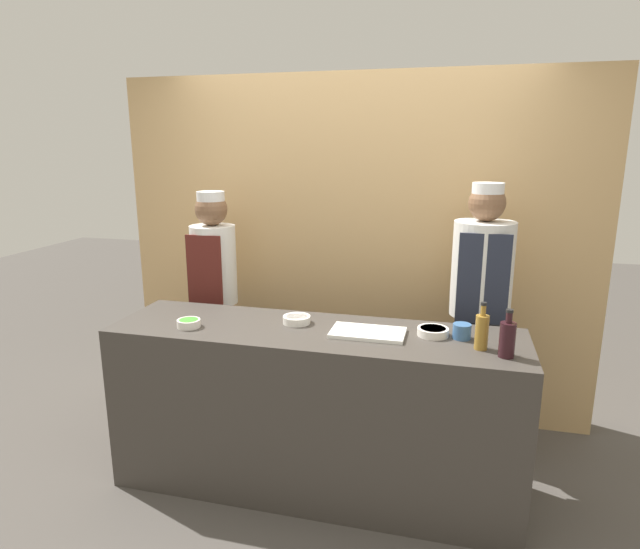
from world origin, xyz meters
name	(u,v)px	position (x,y,z in m)	size (l,w,h in m)	color
ground_plane	(315,484)	(0.00, 0.00, 0.00)	(14.00, 14.00, 0.00)	#4C4742
cabinet_wall	(353,248)	(0.00, 1.07, 1.20)	(3.36, 0.18, 2.40)	tan
counter	(315,410)	(0.00, 0.00, 0.47)	(2.25, 0.61, 0.95)	#3D3833
sauce_bowl_red	(433,331)	(0.63, 0.07, 0.97)	(0.16, 0.16, 0.04)	white
sauce_bowl_green	(189,323)	(-0.68, -0.13, 0.97)	(0.13, 0.13, 0.04)	white
sauce_bowl_orange	(297,319)	(-0.13, 0.08, 0.97)	(0.15, 0.15, 0.04)	white
cutting_board	(368,333)	(0.29, 0.00, 0.96)	(0.39, 0.23, 0.02)	white
bottle_wine	(507,338)	(0.98, -0.14, 1.04)	(0.07, 0.07, 0.23)	black
bottle_vinegar	(482,331)	(0.86, -0.07, 1.04)	(0.06, 0.06, 0.24)	olive
cup_blue	(462,331)	(0.77, 0.06, 0.99)	(0.09, 0.09, 0.08)	#386093
chef_left	(215,296)	(-0.88, 0.62, 0.90)	(0.31, 0.31, 1.62)	#28282D
chef_right	(479,312)	(0.88, 0.62, 0.93)	(0.36, 0.36, 1.71)	#28282D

